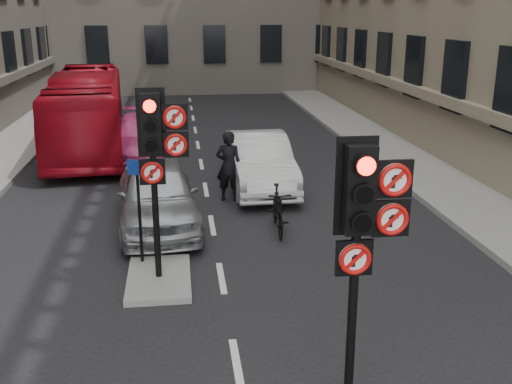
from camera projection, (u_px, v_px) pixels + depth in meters
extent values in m
cube|color=gray|center=(429.00, 170.00, 19.17)|extent=(3.00, 50.00, 0.16)
cube|color=gray|center=(159.00, 279.00, 11.50)|extent=(1.20, 2.00, 0.12)
cylinder|color=black|center=(352.00, 319.00, 7.69)|extent=(0.12, 0.12, 2.40)
cube|color=black|center=(359.00, 189.00, 7.18)|extent=(0.36, 0.28, 1.10)
cube|color=black|center=(356.00, 186.00, 7.30)|extent=(0.52, 0.03, 1.25)
cylinder|color=#FF1407|center=(367.00, 166.00, 6.85)|extent=(0.22, 0.01, 0.22)
cylinder|color=black|center=(365.00, 195.00, 6.95)|extent=(0.22, 0.01, 0.22)
cylinder|color=black|center=(363.00, 224.00, 7.05)|extent=(0.22, 0.01, 0.22)
cube|color=black|center=(394.00, 179.00, 7.18)|extent=(0.47, 0.05, 0.47)
cylinder|color=white|center=(395.00, 180.00, 7.14)|extent=(0.41, 0.02, 0.41)
torus|color=#BF0C0A|center=(395.00, 180.00, 7.13)|extent=(0.41, 0.06, 0.41)
cube|color=#BF0C0A|center=(395.00, 180.00, 7.12)|extent=(0.25, 0.01, 0.25)
cube|color=black|center=(391.00, 218.00, 7.33)|extent=(0.47, 0.05, 0.47)
cylinder|color=white|center=(392.00, 219.00, 7.29)|extent=(0.41, 0.02, 0.41)
torus|color=#BF0C0A|center=(392.00, 220.00, 7.27)|extent=(0.41, 0.06, 0.41)
cube|color=#BF0C0A|center=(393.00, 220.00, 7.27)|extent=(0.25, 0.01, 0.25)
cube|color=black|center=(354.00, 258.00, 7.42)|extent=(0.47, 0.05, 0.47)
cylinder|color=white|center=(355.00, 259.00, 7.38)|extent=(0.41, 0.02, 0.41)
torus|color=#BF0C0A|center=(355.00, 259.00, 7.37)|extent=(0.41, 0.06, 0.41)
cube|color=#BF0C0A|center=(355.00, 260.00, 7.36)|extent=(0.25, 0.01, 0.25)
cylinder|color=black|center=(156.00, 217.00, 11.13)|extent=(0.12, 0.12, 2.40)
cube|color=black|center=(151.00, 124.00, 10.61)|extent=(0.36, 0.28, 1.10)
cube|color=black|center=(151.00, 123.00, 10.74)|extent=(0.52, 0.03, 1.25)
cylinder|color=#FF1407|center=(149.00, 106.00, 10.28)|extent=(0.22, 0.02, 0.22)
cylinder|color=black|center=(151.00, 126.00, 10.38)|extent=(0.22, 0.02, 0.22)
cylinder|color=black|center=(152.00, 146.00, 10.48)|extent=(0.22, 0.02, 0.22)
cube|color=black|center=(175.00, 117.00, 10.61)|extent=(0.47, 0.05, 0.47)
cylinder|color=white|center=(175.00, 117.00, 10.57)|extent=(0.41, 0.02, 0.41)
torus|color=#BF0C0A|center=(175.00, 117.00, 10.56)|extent=(0.41, 0.06, 0.41)
cube|color=#BF0C0A|center=(175.00, 117.00, 10.55)|extent=(0.25, 0.02, 0.25)
cube|color=black|center=(176.00, 144.00, 10.76)|extent=(0.47, 0.05, 0.47)
cylinder|color=white|center=(176.00, 145.00, 10.72)|extent=(0.41, 0.02, 0.41)
torus|color=#BF0C0A|center=(176.00, 145.00, 10.71)|extent=(0.41, 0.06, 0.41)
cube|color=#BF0C0A|center=(176.00, 145.00, 10.70)|extent=(0.25, 0.02, 0.25)
cube|color=black|center=(152.00, 172.00, 10.85)|extent=(0.47, 0.05, 0.47)
cylinder|color=white|center=(152.00, 173.00, 10.81)|extent=(0.41, 0.02, 0.41)
torus|color=#BF0C0A|center=(152.00, 173.00, 10.80)|extent=(0.41, 0.06, 0.41)
cube|color=#BF0C0A|center=(152.00, 173.00, 10.79)|extent=(0.25, 0.02, 0.25)
imported|color=#96999D|center=(157.00, 194.00, 14.27)|extent=(2.21, 4.74, 1.57)
imported|color=silver|center=(259.00, 162.00, 17.33)|extent=(1.72, 4.76, 1.56)
imported|color=#D83F89|center=(140.00, 138.00, 20.63)|extent=(2.49, 5.35, 1.51)
imported|color=maroon|center=(87.00, 111.00, 21.96)|extent=(3.25, 10.42, 2.86)
imported|color=black|center=(278.00, 210.00, 13.92)|extent=(0.61, 1.84, 1.09)
imported|color=black|center=(229.00, 166.00, 16.11)|extent=(0.81, 0.65, 1.94)
cylinder|color=black|center=(139.00, 213.00, 11.84)|extent=(0.06, 0.06, 2.09)
cube|color=navy|center=(137.00, 167.00, 11.51)|extent=(0.36, 0.15, 0.29)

